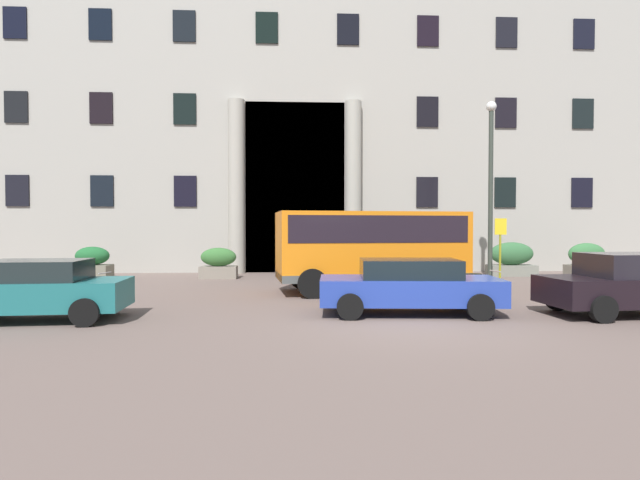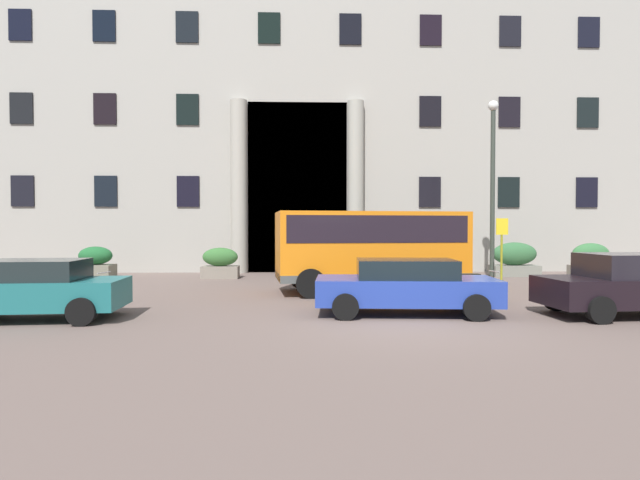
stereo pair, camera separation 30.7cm
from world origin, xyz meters
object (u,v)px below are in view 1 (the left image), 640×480
Objects in this scene: parked_coupe_end at (409,285)px; motorcycle_near_kerb at (84,287)px; bus_stop_sign at (500,244)px; motorcycle_far_end at (629,284)px; hedge_planter_far_east at (388,261)px; hedge_planter_far_west at (219,264)px; parked_compact_extra at (638,284)px; hedge_planter_east at (92,263)px; scooter_by_planter at (477,286)px; hedge_planter_west at (587,260)px; parked_sedan_second at (36,290)px; lamppost_plaza_centre at (491,176)px; orange_minibus at (371,244)px; hedge_planter_entrance_left at (511,260)px.

parked_coupe_end reaches higher than motorcycle_near_kerb.
motorcycle_far_end is at bearing -56.48° from bus_stop_sign.
hedge_planter_far_east is (-3.52, 3.56, -0.87)m from bus_stop_sign.
hedge_planter_far_east is at bearing 3.28° from hedge_planter_far_west.
bus_stop_sign is 11.26m from hedge_planter_far_west.
hedge_planter_far_east is 9.48m from parked_coupe_end.
motorcycle_near_kerb is at bearing -111.37° from hedge_planter_far_west.
parked_coupe_end is at bearing 171.82° from parked_compact_extra.
hedge_planter_far_east is at bearing 1.26° from hedge_planter_east.
bus_stop_sign is 1.30× the size of scooter_by_planter.
scooter_by_planter is at bearing -81.31° from hedge_planter_far_east.
hedge_planter_east is 21.22m from hedge_planter_west.
hedge_planter_west is at bearing 61.58° from parked_compact_extra.
parked_compact_extra is 1.16× the size of parked_sedan_second.
scooter_by_planter is at bearing 41.89° from parked_coupe_end.
bus_stop_sign is 14.03m from motorcycle_near_kerb.
hedge_planter_west is 6.33m from lamppost_plaza_centre.
orange_minibus is 5.44m from hedge_planter_far_east.
hedge_planter_west is at bearing 19.22° from lamppost_plaza_centre.
parked_compact_extra reaches higher than hedge_planter_east.
parked_compact_extra is 14.52m from motorcycle_near_kerb.
orange_minibus is at bearing -162.68° from bus_stop_sign.
bus_stop_sign is 4.26m from hedge_planter_entrance_left.
hedge_planter_east is 0.71× the size of hedge_planter_entrance_left.
motorcycle_near_kerb is at bearing -154.51° from hedge_planter_entrance_left.
hedge_planter_entrance_left is at bearing 28.85° from parked_sedan_second.
hedge_planter_far_west is 0.91× the size of hedge_planter_west.
hedge_planter_west is (15.97, 0.04, 0.09)m from hedge_planter_far_west.
motorcycle_near_kerb is (-0.00, 2.60, -0.26)m from parked_sedan_second.
parked_sedan_second is 0.57× the size of lamppost_plaza_centre.
parked_compact_extra is at bearing -39.13° from hedge_planter_far_west.
scooter_by_planter is at bearing 140.82° from parked_compact_extra.
parked_coupe_end is (-4.74, -5.85, -0.84)m from bus_stop_sign.
parked_sedan_second is 16.10m from lamppost_plaza_centre.
orange_minibus is 1.41× the size of parked_coupe_end.
hedge_planter_east is at bearing 100.93° from parked_sedan_second.
hedge_planter_far_west is (-10.78, 3.14, -0.92)m from bus_stop_sign.
parked_coupe_end is 2.20× the size of motorcycle_far_end.
hedge_planter_far_west is 14.84m from motorcycle_far_end.
hedge_planter_east is at bearing -178.74° from hedge_planter_far_east.
hedge_planter_east reaches higher than hedge_planter_far_west.
lamppost_plaza_centre is at bearing -29.74° from hedge_planter_far_east.
parked_sedan_second is at bearing -177.90° from scooter_by_planter.
lamppost_plaza_centre is (10.97, -1.71, 3.55)m from hedge_planter_far_west.
hedge_planter_entrance_left is (18.07, 0.36, 0.07)m from hedge_planter_east.
motorcycle_far_end is (15.89, 2.70, -0.26)m from parked_sedan_second.
hedge_planter_west is 0.84× the size of motorcycle_near_kerb.
parked_coupe_end is at bearing -152.11° from scooter_by_planter.
hedge_planter_far_east is 14.04m from parked_sedan_second.
parked_compact_extra is at bearing -66.22° from hedge_planter_far_east.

